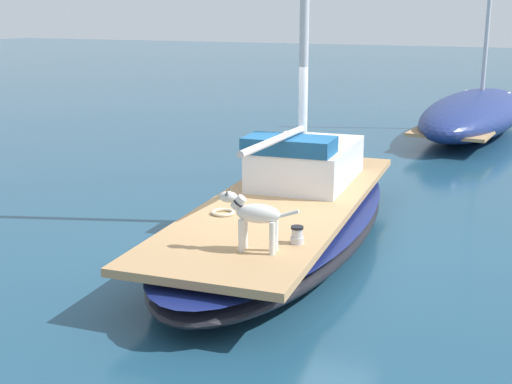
{
  "coord_description": "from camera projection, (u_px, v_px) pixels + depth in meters",
  "views": [
    {
      "loc": [
        3.65,
        -8.95,
        3.32
      ],
      "look_at": [
        0.0,
        -1.0,
        1.01
      ],
      "focal_mm": 48.32,
      "sensor_mm": 36.0,
      "label": 1
    }
  ],
  "objects": [
    {
      "name": "moored_boat_far_astern",
      "position": [
        475.0,
        113.0,
        19.02
      ],
      "size": [
        2.82,
        8.1,
        5.81
      ],
      "color": "navy",
      "rests_on": "ground"
    },
    {
      "name": "dog_white",
      "position": [
        254.0,
        215.0,
        7.76
      ],
      "size": [
        0.94,
        0.29,
        0.7
      ],
      "color": "silver",
      "rests_on": "sailboat_main"
    },
    {
      "name": "sailboat_main",
      "position": [
        284.0,
        221.0,
        10.09
      ],
      "size": [
        3.15,
        7.43,
        0.66
      ],
      "color": "black",
      "rests_on": "ground"
    },
    {
      "name": "ground_plane",
      "position": [
        284.0,
        242.0,
        10.18
      ],
      "size": [
        120.0,
        120.0,
        0.0
      ],
      "primitive_type": "plane",
      "color": "navy"
    },
    {
      "name": "cabin_house",
      "position": [
        305.0,
        161.0,
        10.94
      ],
      "size": [
        1.59,
        2.34,
        0.84
      ],
      "color": "silver",
      "rests_on": "sailboat_main"
    },
    {
      "name": "deck_winch",
      "position": [
        297.0,
        235.0,
        8.1
      ],
      "size": [
        0.16,
        0.16,
        0.21
      ],
      "color": "#B7B7BC",
      "rests_on": "sailboat_main"
    },
    {
      "name": "coiled_rope",
      "position": [
        223.0,
        212.0,
        9.28
      ],
      "size": [
        0.32,
        0.32,
        0.04
      ],
      "primitive_type": "torus",
      "color": "beige",
      "rests_on": "sailboat_main"
    }
  ]
}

